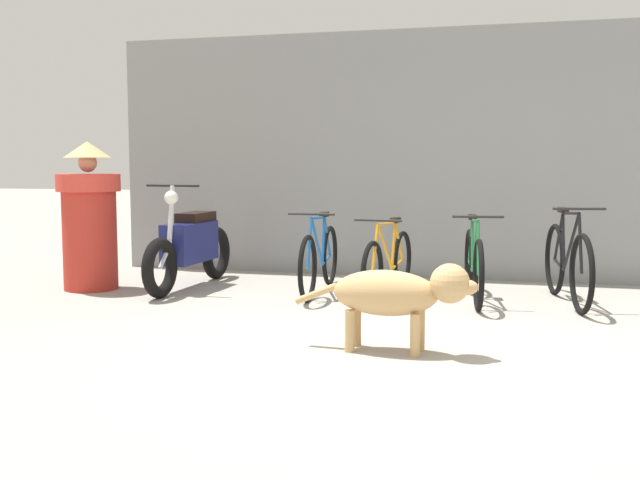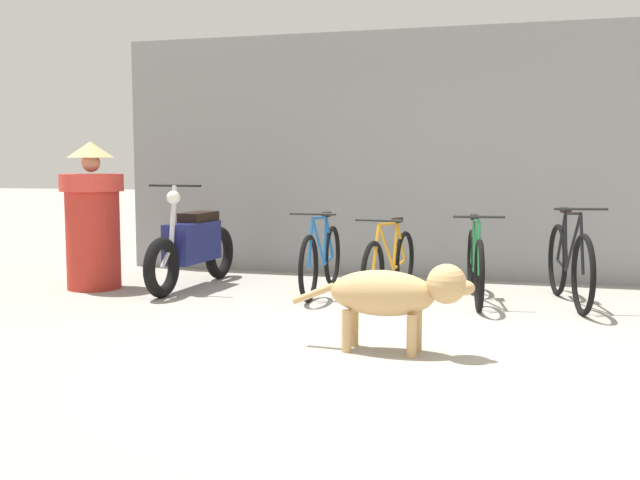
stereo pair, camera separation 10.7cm
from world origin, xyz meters
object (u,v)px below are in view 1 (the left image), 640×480
bicycle_1 (388,264)px  stray_dog (398,293)px  motorcycle (190,247)px  bicycle_3 (567,264)px  person_in_robes (89,217)px  bicycle_0 (320,259)px  bicycle_2 (474,265)px

bicycle_1 → stray_dog: size_ratio=1.28×
stray_dog → motorcycle: bearing=142.7°
bicycle_1 → bicycle_3: bicycle_3 is taller
person_in_robes → bicycle_0: bearing=161.8°
person_in_robes → motorcycle: bearing=172.1°
stray_dog → person_in_robes: 3.99m
bicycle_0 → bicycle_1: bearing=85.9°
motorcycle → bicycle_0: bearing=93.6°
bicycle_3 → stray_dog: (-1.26, -2.22, 0.04)m
bicycle_2 → stray_dog: 2.18m
bicycle_3 → motorcycle: 3.81m
bicycle_2 → motorcycle: bearing=-98.5°
stray_dog → bicycle_2: bearing=82.5°
bicycle_2 → person_in_robes: (-3.93, -0.31, 0.41)m
bicycle_1 → stray_dog: bicycle_1 is taller
stray_dog → bicycle_1: bearing=104.2°
bicycle_0 → person_in_robes: 2.45m
bicycle_3 → motorcycle: motorcycle is taller
bicycle_1 → motorcycle: bearing=-83.1°
stray_dog → person_in_robes: (-3.53, 1.83, 0.34)m
person_in_robes → bicycle_3: bearing=157.5°
bicycle_2 → person_in_robes: size_ratio=1.07×
stray_dog → person_in_robes: size_ratio=0.85×
bicycle_3 → stray_dog: bearing=-39.5°
bicycle_0 → motorcycle: bearing=-90.8°
bicycle_1 → bicycle_2: bearing=93.8°
bicycle_2 → person_in_robes: bearing=-93.4°
person_in_robes → bicycle_2: bearing=157.4°
bicycle_2 → bicycle_3: (0.86, 0.08, 0.03)m
bicycle_1 → motorcycle: 2.12m
bicycle_0 → stray_dog: bearing=25.1°
bicycle_0 → bicycle_1: 0.71m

